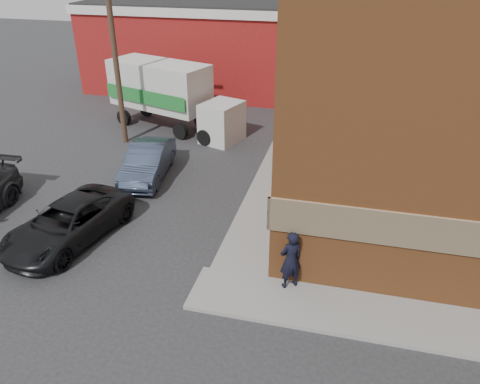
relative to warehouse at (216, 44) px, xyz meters
The scene contains 8 objects.
ground 21.07m from the warehouse, 73.30° to the right, with size 90.00×90.00×0.00m, color #28282B.
sidewalk_west 13.12m from the warehouse, 59.04° to the right, with size 1.80×18.00×0.12m, color gray.
warehouse is the anchor object (origin of this frame).
utility_pole 11.27m from the warehouse, 97.77° to the right, with size 2.00×0.26×9.00m.
man 21.90m from the warehouse, 68.06° to the right, with size 0.66×0.43×1.81m, color black.
sedan 14.62m from the warehouse, 84.98° to the right, with size 1.49×4.27×1.41m, color #343F57.
suv_a 19.63m from the warehouse, 88.01° to the right, with size 2.20×4.78×1.33m, color black.
box_truck 8.76m from the warehouse, 89.23° to the right, with size 7.28×4.18×3.45m.
Camera 1 is at (3.34, -10.84, 8.80)m, focal length 35.00 mm.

